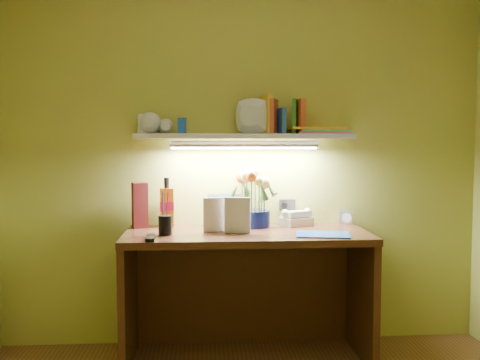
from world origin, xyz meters
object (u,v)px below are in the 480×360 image
object	(u,v)px
flower_bouquet	(253,198)
telephone	(296,217)
whisky_bottle	(167,202)
desk	(247,296)
desk_clock	(346,217)

from	to	relation	value
flower_bouquet	telephone	size ratio (longest dim) A/B	2.01
flower_bouquet	whisky_bottle	xyz separation A→B (m)	(-0.53, 0.04, -0.03)
desk	whisky_bottle	size ratio (longest dim) A/B	4.65
flower_bouquet	desk_clock	xyz separation A→B (m)	(0.59, 0.07, -0.13)
flower_bouquet	desk_clock	size ratio (longest dim) A/B	4.22
telephone	desk_clock	world-z (taller)	telephone
whisky_bottle	desk	bearing A→B (deg)	-24.73
telephone	desk_clock	distance (m)	0.33
desk	desk_clock	bearing A→B (deg)	20.95
flower_bouquet	desk_clock	world-z (taller)	flower_bouquet
desk_clock	whisky_bottle	distance (m)	1.13
telephone	desk_clock	bearing A→B (deg)	-16.83
telephone	whisky_bottle	bearing A→B (deg)	154.05
desk	flower_bouquet	xyz separation A→B (m)	(0.05, 0.18, 0.55)
desk	whisky_bottle	bearing A→B (deg)	155.27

